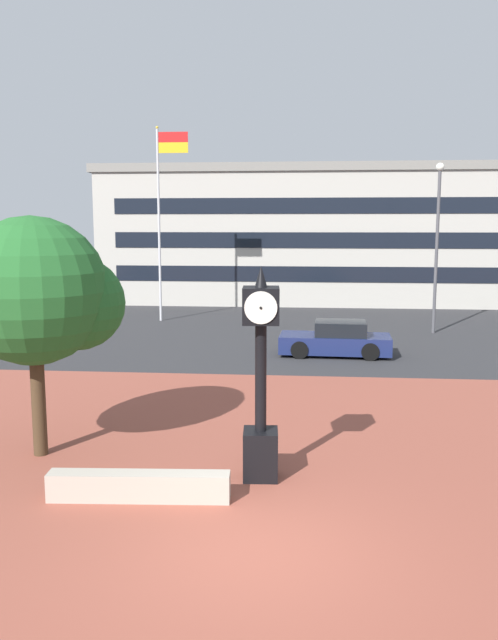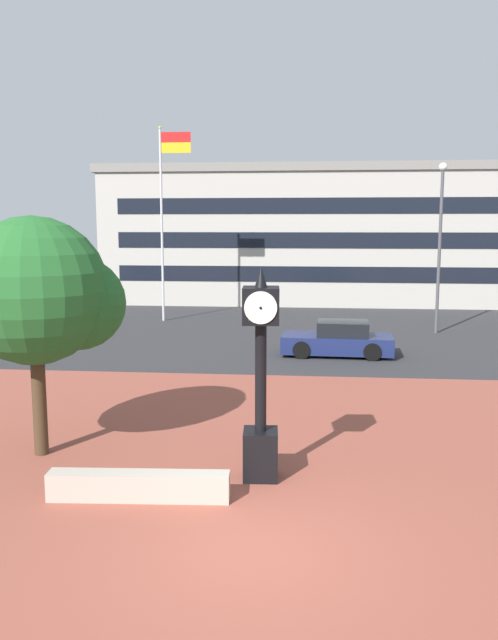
{
  "view_description": "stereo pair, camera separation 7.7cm",
  "coord_description": "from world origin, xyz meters",
  "px_view_note": "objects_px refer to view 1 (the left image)",
  "views": [
    {
      "loc": [
        0.75,
        -8.92,
        4.8
      ],
      "look_at": [
        -0.31,
        2.85,
        3.05
      ],
      "focal_mm": 36.11,
      "sensor_mm": 36.0,
      "label": 1
    },
    {
      "loc": [
        0.82,
        -8.91,
        4.8
      ],
      "look_at": [
        -0.31,
        2.85,
        3.05
      ],
      "focal_mm": 36.11,
      "sensor_mm": 36.0,
      "label": 2
    }
  ],
  "objects_px": {
    "flagpole_primary": "(162,209)",
    "street_lamp_post": "(437,232)",
    "street_clock": "(261,385)",
    "plaza_tree": "(43,294)",
    "car_street_near": "(336,340)",
    "civic_building": "(314,234)"
  },
  "relations": [
    {
      "from": "street_clock",
      "to": "civic_building",
      "type": "relative_size",
      "value": 0.15
    },
    {
      "from": "street_clock",
      "to": "plaza_tree",
      "type": "relative_size",
      "value": 0.81
    },
    {
      "from": "civic_building",
      "to": "street_lamp_post",
      "type": "xyz_separation_m",
      "value": [
        5.22,
        -15.04,
        0.31
      ]
    },
    {
      "from": "flagpole_primary",
      "to": "civic_building",
      "type": "height_order",
      "value": "flagpole_primary"
    },
    {
      "from": "car_street_near",
      "to": "flagpole_primary",
      "type": "relative_size",
      "value": 0.43
    },
    {
      "from": "plaza_tree",
      "to": "civic_building",
      "type": "bearing_deg",
      "value": 79.46
    },
    {
      "from": "flagpole_primary",
      "to": "street_lamp_post",
      "type": "distance_m",
      "value": 13.13
    },
    {
      "from": "car_street_near",
      "to": "civic_building",
      "type": "height_order",
      "value": "civic_building"
    },
    {
      "from": "car_street_near",
      "to": "street_lamp_post",
      "type": "relative_size",
      "value": 0.56
    },
    {
      "from": "flagpole_primary",
      "to": "plaza_tree",
      "type": "bearing_deg",
      "value": -84.65
    },
    {
      "from": "street_clock",
      "to": "car_street_near",
      "type": "xyz_separation_m",
      "value": [
        1.96,
        11.92,
        -1.26
      ]
    },
    {
      "from": "street_clock",
      "to": "street_lamp_post",
      "type": "relative_size",
      "value": 0.55
    },
    {
      "from": "street_clock",
      "to": "plaza_tree",
      "type": "distance_m",
      "value": 4.9
    },
    {
      "from": "plaza_tree",
      "to": "flagpole_primary",
      "type": "relative_size",
      "value": 0.52
    },
    {
      "from": "street_clock",
      "to": "car_street_near",
      "type": "height_order",
      "value": "street_clock"
    },
    {
      "from": "flagpole_primary",
      "to": "car_street_near",
      "type": "bearing_deg",
      "value": -43.85
    },
    {
      "from": "car_street_near",
      "to": "flagpole_primary",
      "type": "xyz_separation_m",
      "value": [
        -8.27,
        7.95,
        5.01
      ]
    },
    {
      "from": "car_street_near",
      "to": "street_lamp_post",
      "type": "distance_m",
      "value": 8.09
    },
    {
      "from": "civic_building",
      "to": "street_lamp_post",
      "type": "relative_size",
      "value": 3.58
    },
    {
      "from": "plaza_tree",
      "to": "flagpole_primary",
      "type": "distance_m",
      "value": 19.13
    },
    {
      "from": "plaza_tree",
      "to": "car_street_near",
      "type": "height_order",
      "value": "plaza_tree"
    },
    {
      "from": "plaza_tree",
      "to": "flagpole_primary",
      "type": "bearing_deg",
      "value": 95.35
    }
  ]
}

